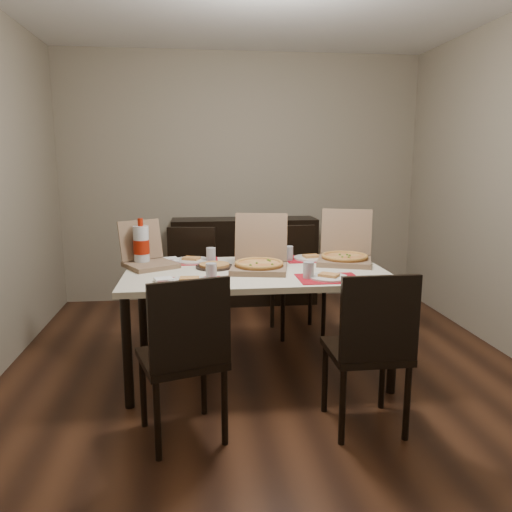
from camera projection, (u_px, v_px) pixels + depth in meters
name	position (u px, v px, depth m)	size (l,w,h in m)	color
ground	(268.00, 371.00, 3.64)	(3.80, 4.00, 0.02)	#432414
room_walls	(261.00, 129.00, 3.72)	(3.84, 4.02, 2.62)	gray
sideboard	(244.00, 261.00, 5.28)	(1.50, 0.40, 0.90)	black
dining_table	(256.00, 279.00, 3.49)	(1.80, 1.00, 0.75)	beige
chair_near_left	(185.00, 353.00, 2.62)	(0.52, 0.52, 0.93)	black
chair_near_right	(370.00, 345.00, 2.72)	(0.42, 0.42, 0.93)	black
chair_far_left	(190.00, 277.00, 4.29)	(0.47, 0.47, 0.93)	black
chair_far_right	(295.00, 274.00, 4.39)	(0.46, 0.46, 0.93)	black
setting_near_left	(192.00, 279.00, 3.13)	(0.45, 0.30, 0.11)	#AF0B1A
setting_near_right	(323.00, 275.00, 3.22)	(0.48, 0.30, 0.11)	#AF0B1A
setting_far_left	(194.00, 259.00, 3.76)	(0.45, 0.30, 0.11)	#AF0B1A
setting_far_right	(306.00, 257.00, 3.84)	(0.44, 0.30, 0.11)	#AF0B1A
napkin_loose	(258.00, 273.00, 3.35)	(0.12, 0.11, 0.02)	white
pizza_box_center	(259.00, 262.00, 3.47)	(0.45, 0.48, 0.38)	brown
pizza_box_right	(345.00, 255.00, 3.72)	(0.50, 0.53, 0.38)	brown
pizza_box_left	(148.00, 259.00, 3.59)	(0.45, 0.47, 0.32)	brown
faina_plate	(214.00, 266.00, 3.55)	(0.27, 0.27, 0.03)	black
dip_bowl	(273.00, 261.00, 3.70)	(0.12, 0.12, 0.03)	white
soda_bottle	(141.00, 246.00, 3.59)	(0.12, 0.12, 0.35)	silver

